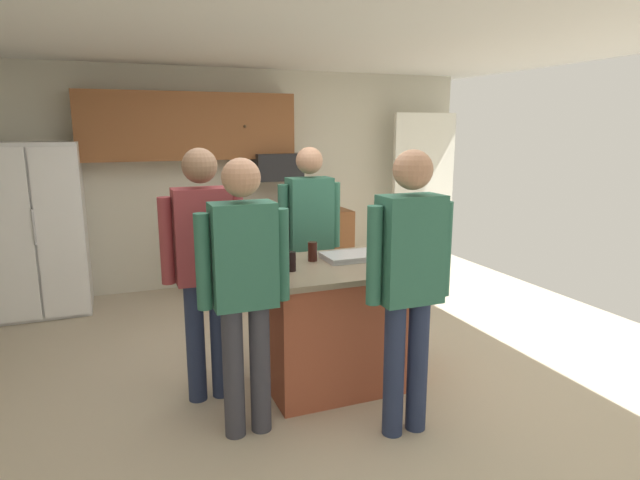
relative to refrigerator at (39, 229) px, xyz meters
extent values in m
plane|color=#B7A88E|center=(2.00, -2.38, -0.89)|extent=(7.04, 7.04, 0.00)
plane|color=white|center=(2.00, -2.38, 1.71)|extent=(7.04, 7.04, 0.00)
cube|color=beige|center=(2.00, 0.42, 0.41)|extent=(6.40, 0.10, 2.60)
cube|color=white|center=(4.60, 0.02, 0.21)|extent=(0.90, 0.06, 2.00)
cube|color=brown|center=(1.60, 0.22, 1.04)|extent=(2.40, 0.35, 0.75)
sphere|color=#4C3823|center=(2.20, 0.03, 1.04)|extent=(0.04, 0.04, 0.04)
cube|color=brown|center=(2.60, 0.10, -0.44)|extent=(1.80, 0.60, 0.90)
sphere|color=#4C3823|center=(3.05, -0.22, -0.44)|extent=(0.04, 0.04, 0.04)
cube|color=white|center=(0.00, 0.02, 0.00)|extent=(0.88, 0.70, 1.77)
cube|color=white|center=(-0.22, -0.35, 0.00)|extent=(0.42, 0.04, 1.69)
cube|color=white|center=(0.22, -0.35, 0.00)|extent=(0.42, 0.04, 1.69)
cylinder|color=#B2B2B7|center=(0.00, -0.38, 0.09)|extent=(0.02, 0.02, 0.35)
cube|color=black|center=(2.60, 0.12, 0.56)|extent=(0.56, 0.40, 0.32)
cube|color=#9E4C33|center=(2.21, -2.58, -0.44)|extent=(1.04, 0.77, 0.89)
cube|color=#756651|center=(2.21, -2.58, 0.02)|extent=(1.18, 0.91, 0.04)
cylinder|color=#383842|center=(2.23, -1.78, -0.46)|extent=(0.13, 0.13, 0.85)
cylinder|color=#383842|center=(2.40, -1.78, -0.46)|extent=(0.13, 0.13, 0.85)
cube|color=#2D6651|center=(2.31, -1.78, 0.28)|extent=(0.38, 0.22, 0.64)
sphere|color=tan|center=(2.31, -1.78, 0.75)|extent=(0.23, 0.23, 0.23)
cylinder|color=#2D6651|center=(2.07, -1.78, 0.27)|extent=(0.09, 0.09, 0.57)
cylinder|color=#2D6651|center=(2.55, -1.78, 0.27)|extent=(0.09, 0.09, 0.57)
cylinder|color=#383842|center=(1.34, -3.03, -0.46)|extent=(0.13, 0.13, 0.85)
cylinder|color=#383842|center=(1.51, -3.03, -0.46)|extent=(0.13, 0.13, 0.85)
cube|color=#2D6651|center=(1.42, -3.03, 0.28)|extent=(0.38, 0.22, 0.64)
sphere|color=tan|center=(1.42, -3.03, 0.74)|extent=(0.23, 0.23, 0.23)
cylinder|color=#2D6651|center=(1.18, -3.03, 0.26)|extent=(0.09, 0.09, 0.57)
cylinder|color=#2D6651|center=(1.66, -3.03, 0.26)|extent=(0.09, 0.09, 0.57)
cylinder|color=#232D4C|center=(1.19, -2.48, -0.45)|extent=(0.13, 0.13, 0.87)
cylinder|color=#232D4C|center=(1.36, -2.48, -0.45)|extent=(0.13, 0.13, 0.87)
cube|color=maroon|center=(1.27, -2.48, 0.31)|extent=(0.38, 0.22, 0.65)
sphere|color=#8C664C|center=(1.27, -2.48, 0.78)|extent=(0.23, 0.23, 0.23)
cylinder|color=maroon|center=(1.03, -2.48, 0.29)|extent=(0.09, 0.09, 0.59)
cylinder|color=maroon|center=(1.51, -2.48, 0.29)|extent=(0.09, 0.09, 0.59)
cylinder|color=#232D4C|center=(2.27, -3.38, -0.45)|extent=(0.13, 0.13, 0.87)
cylinder|color=#232D4C|center=(2.44, -3.38, -0.45)|extent=(0.13, 0.13, 0.87)
cube|color=#2D6651|center=(2.36, -3.38, 0.31)|extent=(0.38, 0.22, 0.65)
sphere|color=tan|center=(2.36, -3.38, 0.78)|extent=(0.24, 0.24, 0.24)
cylinder|color=#2D6651|center=(2.12, -3.38, 0.29)|extent=(0.09, 0.09, 0.59)
cylinder|color=#2D6651|center=(2.60, -3.38, 0.29)|extent=(0.09, 0.09, 0.59)
cylinder|color=black|center=(2.09, -2.43, 0.11)|extent=(0.07, 0.07, 0.14)
cylinder|color=black|center=(1.85, -2.65, 0.11)|extent=(0.06, 0.06, 0.14)
cylinder|color=black|center=(2.46, -2.86, 0.12)|extent=(0.07, 0.07, 0.16)
cylinder|color=#4C6B99|center=(2.63, -2.78, 0.09)|extent=(0.09, 0.09, 0.09)
torus|color=#4C6B99|center=(2.69, -2.78, 0.09)|extent=(0.06, 0.01, 0.06)
cylinder|color=black|center=(1.87, -2.42, 0.12)|extent=(0.07, 0.07, 0.15)
cube|color=#B7B7BC|center=(2.39, -2.49, 0.05)|extent=(0.44, 0.30, 0.02)
cube|color=#A8A8AD|center=(2.39, -2.49, 0.07)|extent=(0.44, 0.30, 0.02)
camera|label=1|loc=(0.72, -6.06, 1.02)|focal=29.84mm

